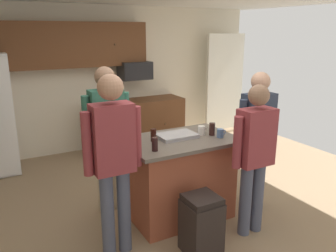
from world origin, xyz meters
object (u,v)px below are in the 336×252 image
(person_host_foreground, at_px, (255,151))
(glass_short_whisky, at_px, (212,129))
(trash_bin, at_px, (201,225))
(mug_ceramic_white, at_px, (202,130))
(person_elder_center, at_px, (113,154))
(kitchen_island, at_px, (180,178))
(glass_pilsner, at_px, (155,144))
(microwave_over_range, at_px, (135,70))
(glass_dark_ale, at_px, (153,135))
(mug_blue_stoneware, at_px, (220,133))
(person_guest_by_door, at_px, (257,131))
(serving_tray, at_px, (177,136))
(person_guest_left, at_px, (107,130))

(person_host_foreground, bearing_deg, glass_short_whisky, -26.41)
(trash_bin, bearing_deg, mug_ceramic_white, 57.09)
(person_elder_center, bearing_deg, kitchen_island, 0.00)
(glass_pilsner, height_order, mug_ceramic_white, glass_pilsner)
(microwave_over_range, xyz_separation_m, glass_dark_ale, (-0.91, -2.60, -0.40))
(person_host_foreground, height_order, mug_ceramic_white, person_host_foreground)
(mug_ceramic_white, xyz_separation_m, trash_bin, (-0.46, -0.71, -0.73))
(mug_blue_stoneware, distance_m, trash_bin, 1.07)
(kitchen_island, bearing_deg, trash_bin, -103.55)
(person_guest_by_door, bearing_deg, person_host_foreground, 58.08)
(person_host_foreground, distance_m, glass_pilsner, 1.05)
(glass_short_whisky, relative_size, serving_tray, 0.33)
(kitchen_island, distance_m, person_guest_by_door, 1.09)
(person_host_foreground, relative_size, mug_blue_stoneware, 13.64)
(microwave_over_range, xyz_separation_m, glass_short_whisky, (-0.21, -2.72, -0.40))
(person_host_foreground, height_order, serving_tray, person_host_foreground)
(microwave_over_range, height_order, mug_blue_stoneware, microwave_over_range)
(person_host_foreground, bearing_deg, glass_pilsner, 27.75)
(glass_short_whisky, distance_m, glass_pilsner, 0.84)
(person_elder_center, xyz_separation_m, glass_pilsner, (0.47, 0.07, 0.00))
(person_elder_center, height_order, glass_pilsner, person_elder_center)
(mug_blue_stoneware, relative_size, trash_bin, 0.20)
(glass_pilsner, bearing_deg, mug_blue_stoneware, 3.37)
(mug_ceramic_white, bearing_deg, glass_short_whisky, -36.46)
(microwave_over_range, xyz_separation_m, mug_blue_stoneware, (-0.17, -2.84, -0.43))
(person_elder_center, distance_m, glass_short_whisky, 1.32)
(microwave_over_range, height_order, serving_tray, microwave_over_range)
(person_guest_by_door, height_order, glass_dark_ale, person_guest_by_door)
(person_guest_by_door, xyz_separation_m, mug_ceramic_white, (-0.66, 0.22, 0.05))
(serving_tray, bearing_deg, glass_short_whisky, -16.66)
(kitchen_island, xyz_separation_m, glass_dark_ale, (-0.31, 0.06, 0.55))
(glass_short_whisky, xyz_separation_m, glass_dark_ale, (-0.70, 0.12, -0.00))
(mug_blue_stoneware, bearing_deg, trash_bin, -138.52)
(glass_short_whisky, bearing_deg, microwave_over_range, 85.63)
(microwave_over_range, distance_m, serving_tray, 2.71)
(kitchen_island, xyz_separation_m, glass_short_whisky, (0.39, -0.06, 0.55))
(kitchen_island, relative_size, serving_tray, 2.89)
(glass_dark_ale, bearing_deg, person_elder_center, -148.75)
(person_guest_left, bearing_deg, person_guest_by_door, 14.34)
(kitchen_island, bearing_deg, mug_blue_stoneware, -22.37)
(glass_dark_ale, relative_size, serving_tray, 0.33)
(kitchen_island, bearing_deg, mug_ceramic_white, 2.53)
(person_elder_center, bearing_deg, glass_pilsner, -9.28)
(microwave_over_range, xyz_separation_m, kitchen_island, (-0.60, -2.66, -0.96))
(glass_dark_ale, bearing_deg, mug_blue_stoneware, -17.82)
(person_elder_center, distance_m, trash_bin, 1.12)
(person_guest_by_door, bearing_deg, mug_blue_stoneware, 8.55)
(person_guest_left, distance_m, person_guest_by_door, 1.80)
(kitchen_island, xyz_separation_m, mug_blue_stoneware, (0.42, -0.17, 0.53))
(person_elder_center, bearing_deg, person_host_foreground, -32.45)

